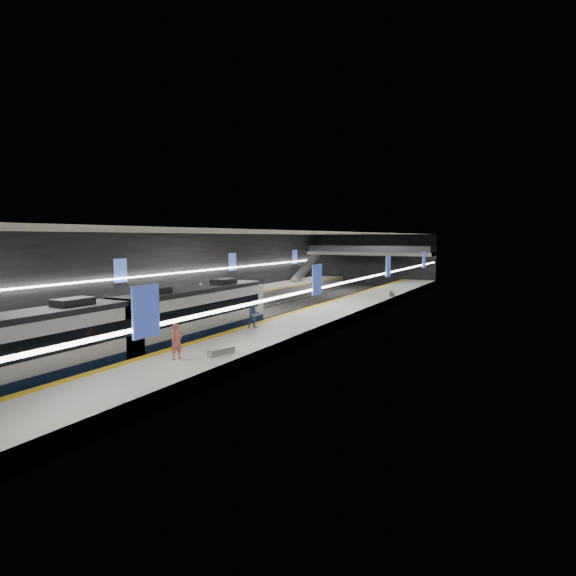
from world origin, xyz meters
The scene contains 25 objects.
ground centered at (0.00, 0.00, 0.00)m, with size 70.00×70.00×0.00m, color black.
ceiling centered at (0.00, 0.00, 8.00)m, with size 20.00×70.00×0.04m, color beige.
wall_left centered at (-10.00, 0.00, 4.00)m, with size 0.04×70.00×8.00m, color black.
wall_right centered at (10.00, 0.00, 4.00)m, with size 0.04×70.00×8.00m, color black.
wall_back centered at (0.00, 35.00, 4.00)m, with size 20.00×0.04×8.00m, color black.
platform_left centered at (-7.50, 0.00, 0.50)m, with size 5.00×70.00×1.00m, color slate.
tile_surface_left centered at (-7.50, 0.00, 1.01)m, with size 5.00×70.00×0.02m, color #B2B2AD.
tactile_strip_left centered at (-5.30, 0.00, 1.02)m, with size 0.60×70.00×0.02m, color #E0A90B.
platform_right centered at (7.50, 0.00, 0.50)m, with size 5.00×70.00×1.00m, color slate.
tile_surface_right centered at (7.50, 0.00, 1.01)m, with size 5.00×70.00×0.02m, color #B2B2AD.
tactile_strip_right centered at (5.30, 0.00, 1.02)m, with size 0.60×70.00×0.02m, color #E0A90B.
rails centered at (0.00, 0.00, 0.06)m, with size 6.52×70.00×0.12m.
train centered at (2.50, -19.71, 2.20)m, with size 2.69×28.62×3.60m.
ad_posters centered at (0.00, 1.00, 4.50)m, with size 19.94×53.50×2.20m.
cove_light_left centered at (-9.80, 0.00, 3.80)m, with size 0.25×68.60×0.12m, color white.
cove_light_right centered at (9.80, 0.00, 3.80)m, with size 0.25×68.60×0.12m, color white.
mezzanine_bridge centered at (0.00, 32.93, 5.04)m, with size 20.00×3.00×1.50m.
escalator centered at (-7.50, 26.00, 2.90)m, with size 1.20×8.00×0.60m, color #99999E.
bench_left_far centered at (-9.50, 7.37, 1.23)m, with size 0.52×1.85×0.45m, color #99999E.
bench_right_near centered at (8.76, -18.21, 1.20)m, with size 0.46×1.67×0.41m, color #99999E.
bench_right_far centered at (9.50, 13.06, 1.24)m, with size 0.54×1.96×0.48m, color #99999E.
passenger_right_a centered at (7.23, -20.10, 1.99)m, with size 0.72×0.47×1.98m, color #CE5C4D.
passenger_right_b centered at (6.11, -10.56, 1.99)m, with size 0.96×0.75×1.97m, color #486F9C.
passenger_left_a centered at (-6.21, -1.01, 1.97)m, with size 1.13×0.47×1.93m, color beige.
passenger_left_b centered at (-6.78, -12.58, 1.95)m, with size 1.23×0.71×1.90m, color #3F3E45.
Camera 1 is at (24.40, -39.62, 7.56)m, focal length 30.00 mm.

